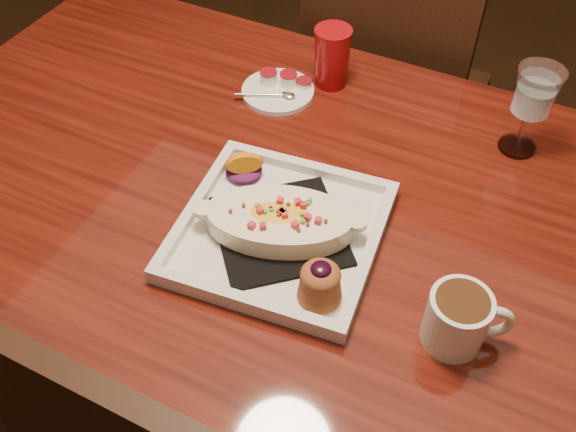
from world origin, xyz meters
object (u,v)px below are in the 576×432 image
at_px(plate, 282,229).
at_px(saucer, 277,89).
at_px(table, 281,222).
at_px(coffee_mug, 459,318).
at_px(goblet, 534,96).
at_px(red_tumbler, 332,57).
at_px(chair_far, 389,98).

relative_size(plate, saucer, 2.38).
height_order(plate, saucer, plate).
relative_size(table, saucer, 10.21).
height_order(coffee_mug, goblet, goblet).
bearing_deg(saucer, goblet, 6.07).
distance_m(table, goblet, 0.50).
bearing_deg(red_tumbler, saucer, -136.96).
xyz_separation_m(table, goblet, (0.35, 0.28, 0.22)).
xyz_separation_m(plate, coffee_mug, (0.30, -0.05, 0.02)).
relative_size(coffee_mug, goblet, 0.71).
bearing_deg(chair_far, table, 90.00).
height_order(coffee_mug, saucer, coffee_mug).
distance_m(table, chair_far, 0.65).
xyz_separation_m(goblet, saucer, (-0.47, -0.05, -0.11)).
bearing_deg(table, red_tumbler, 97.65).
bearing_deg(goblet, chair_far, 135.26).
bearing_deg(plate, table, 112.19).
height_order(table, coffee_mug, coffee_mug).
bearing_deg(table, plate, -61.61).
bearing_deg(saucer, table, -61.68).
height_order(chair_far, coffee_mug, chair_far).
relative_size(plate, coffee_mug, 2.89).
height_order(goblet, saucer, goblet).
relative_size(chair_far, goblet, 5.44).
height_order(table, saucer, saucer).
height_order(chair_far, plate, chair_far).
bearing_deg(table, saucer, 118.32).
relative_size(table, goblet, 8.77).
xyz_separation_m(chair_far, goblet, (0.35, -0.35, 0.36)).
bearing_deg(chair_far, plate, 94.60).
bearing_deg(goblet, coffee_mug, -88.43).
xyz_separation_m(coffee_mug, goblet, (-0.01, 0.45, 0.07)).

